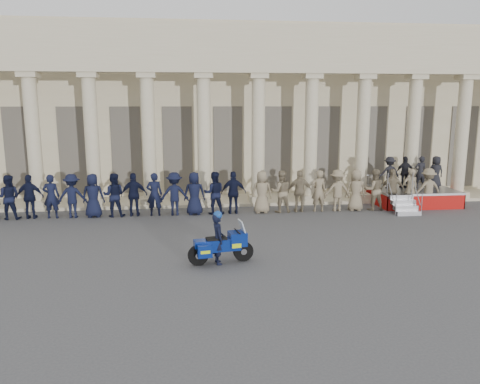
# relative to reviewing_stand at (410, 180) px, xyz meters

# --- Properties ---
(ground) EXTENTS (90.00, 90.00, 0.00)m
(ground) POSITION_rel_reviewing_stand_xyz_m (-8.75, -7.20, -1.19)
(ground) COLOR #434345
(ground) RESTS_ON ground
(building) EXTENTS (40.00, 12.50, 9.00)m
(building) POSITION_rel_reviewing_stand_xyz_m (-8.75, 7.54, 3.33)
(building) COLOR #C4B693
(building) RESTS_ON ground
(officer_rank) EXTENTS (22.48, 0.73, 1.92)m
(officer_rank) POSITION_rel_reviewing_stand_xyz_m (-10.35, -1.03, -0.23)
(officer_rank) COLOR black
(officer_rank) RESTS_ON ground
(reviewing_stand) EXTENTS (3.83, 3.77, 2.35)m
(reviewing_stand) POSITION_rel_reviewing_stand_xyz_m (0.00, 0.00, 0.00)
(reviewing_stand) COLOR gray
(reviewing_stand) RESTS_ON ground
(motorcycle) EXTENTS (2.08, 0.97, 1.34)m
(motorcycle) POSITION_rel_reviewing_stand_xyz_m (-9.83, -7.63, -0.61)
(motorcycle) COLOR black
(motorcycle) RESTS_ON ground
(rider) EXTENTS (0.47, 0.64, 1.69)m
(rider) POSITION_rel_reviewing_stand_xyz_m (-9.94, -7.65, -0.35)
(rider) COLOR black
(rider) RESTS_ON ground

